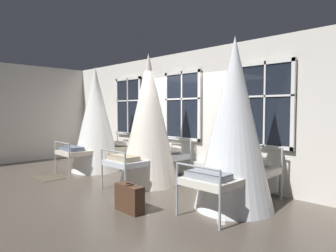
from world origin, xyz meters
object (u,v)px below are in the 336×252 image
Objects in this scene: cot_second at (149,121)px; cot_third at (234,125)px; cot_first at (96,120)px; suitcase_dark at (129,198)px.

cot_third is at bearing -92.18° from cot_second.
cot_first is 0.97× the size of cot_second.
cot_first is at bearing 89.63° from cot_third.
cot_second reaches higher than suitcase_dark.
cot_first is at bearing 158.32° from suitcase_dark.
cot_second is at bearing 88.09° from cot_third.
cot_third is at bearing 53.70° from suitcase_dark.
cot_second is 1.01× the size of cot_third.
cot_first is 3.75m from suitcase_dark.
cot_first is 0.98× the size of cot_third.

